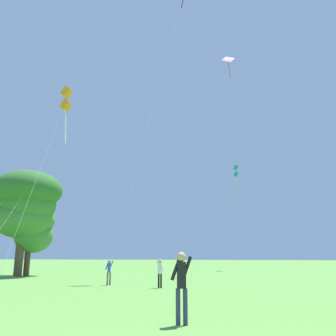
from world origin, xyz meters
name	(u,v)px	position (x,y,z in m)	size (l,w,h in m)	color
kite_teal_box	(236,172)	(-4.45, 44.47, 13.09)	(1.27, 8.51, 14.11)	teal
kite_orange_box	(66,101)	(-8.47, 9.28, 9.35)	(0.87, 4.75, 10.12)	orange
kite_black_large	(28,193)	(-20.38, 21.79, 7.34)	(4.35, 10.40, 8.99)	black
kite_purple_streamer	(227,71)	(-3.37, 31.71, 21.74)	(2.72, 11.21, 24.11)	purple
kite_red_high	(180,6)	(-6.40, 23.61, 24.83)	(1.91, 12.31, 27.58)	red
person_in_red_shirt	(160,271)	(-5.31, 14.84, 0.94)	(0.50, 0.22, 1.56)	black
person_near_tree	(181,281)	(-1.00, 4.08, 1.10)	(0.58, 0.29, 1.83)	#2D3351
person_in_blue_jacket	(109,270)	(-8.99, 15.82, 0.93)	(0.48, 0.28, 1.54)	#665B4C
tree_left_oak	(27,204)	(-21.33, 22.94, 6.50)	(6.70, 6.60, 9.58)	brown
tree_right_cluster	(31,223)	(-21.15, 23.57, 4.74)	(4.23, 4.35, 7.24)	brown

